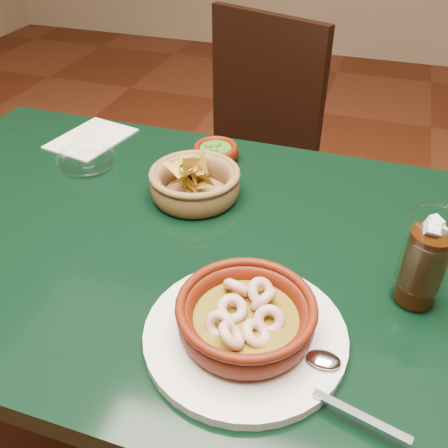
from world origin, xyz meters
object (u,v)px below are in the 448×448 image
(dining_chair, at_px, (240,159))
(cola_drink, at_px, (425,262))
(dining_table, at_px, (160,269))
(chip_basket, at_px, (195,183))
(shrimp_plate, at_px, (246,322))

(dining_chair, relative_size, cola_drink, 5.25)
(dining_table, height_order, dining_chair, dining_chair)
(chip_basket, bearing_deg, cola_drink, -20.91)
(shrimp_plate, bearing_deg, dining_table, 139.65)
(chip_basket, bearing_deg, dining_table, -103.05)
(dining_table, relative_size, shrimp_plate, 3.18)
(shrimp_plate, bearing_deg, chip_basket, 122.00)
(dining_table, distance_m, shrimp_plate, 0.33)
(shrimp_plate, bearing_deg, dining_chair, 107.21)
(dining_table, relative_size, cola_drink, 6.67)
(chip_basket, xyz_separation_m, cola_drink, (0.43, -0.16, 0.04))
(dining_chair, relative_size, chip_basket, 4.42)
(dining_chair, bearing_deg, dining_table, -86.10)
(dining_table, xyz_separation_m, cola_drink, (0.46, -0.04, 0.18))
(dining_table, distance_m, chip_basket, 0.19)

